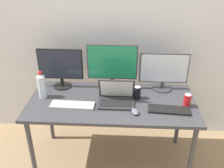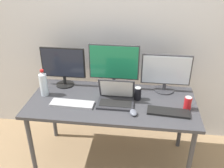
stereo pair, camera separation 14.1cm
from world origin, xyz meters
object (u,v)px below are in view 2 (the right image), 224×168
work_desk (112,107)px  mouse_by_keyboard (133,112)px  water_bottle (44,83)px  soda_can_by_laptop (188,103)px  keyboard_main (168,112)px  soda_can_near_keyboard (138,94)px  keyboard_aux (72,104)px  monitor_center (114,65)px  laptop_silver (116,98)px  monitor_left (63,65)px  monitor_right (166,72)px

work_desk → mouse_by_keyboard: bearing=-42.7°
water_bottle → soda_can_by_laptop: water_bottle is taller
keyboard_main → water_bottle: bearing=176.3°
soda_can_near_keyboard → keyboard_aux: bearing=-163.9°
monitor_center → work_desk: bearing=-87.2°
water_bottle → keyboard_aux: bearing=-24.6°
work_desk → laptop_silver: size_ratio=4.76×
keyboard_aux → water_bottle: bearing=157.2°
monitor_center → soda_can_near_keyboard: size_ratio=3.95×
monitor_left → soda_can_by_laptop: bearing=-14.4°
work_desk → laptop_silver: 0.13m
monitor_right → mouse_by_keyboard: 0.57m
mouse_by_keyboard → soda_can_near_keyboard: size_ratio=0.79×
keyboard_main → water_bottle: (-1.19, 0.17, 0.11)m
monitor_center → soda_can_by_laptop: (0.70, -0.31, -0.19)m
monitor_left → laptop_silver: 0.66m
keyboard_main → soda_can_by_laptop: soda_can_by_laptop is taller
work_desk → monitor_right: monitor_right is taller
work_desk → keyboard_aux: (-0.36, -0.11, 0.08)m
monitor_center → keyboard_main: size_ratio=1.36×
monitor_left → laptop_silver: monitor_left is taller
soda_can_near_keyboard → laptop_silver: bearing=-156.5°
mouse_by_keyboard → soda_can_near_keyboard: (0.03, 0.25, 0.05)m
monitor_left → monitor_center: size_ratio=0.91×
mouse_by_keyboard → soda_can_by_laptop: soda_can_by_laptop is taller
keyboard_aux → soda_can_by_laptop: bearing=4.8°
monitor_center → laptop_silver: size_ratio=1.50×
monitor_left → laptop_silver: bearing=-26.1°
work_desk → keyboard_main: bearing=-15.2°
monitor_center → keyboard_aux: bearing=-133.2°
soda_can_by_laptop → keyboard_aux: bearing=-177.0°
monitor_center → soda_can_by_laptop: bearing=-24.2°
monitor_left → water_bottle: monitor_left is taller
monitor_left → soda_can_by_laptop: size_ratio=3.59×
monitor_center → water_bottle: 0.71m
work_desk → monitor_left: monitor_left is taller
laptop_silver → water_bottle: size_ratio=1.23×
keyboard_aux → water_bottle: size_ratio=1.48×
monitor_right → mouse_by_keyboard: monitor_right is taller
keyboard_aux → water_bottle: water_bottle is taller
water_bottle → soda_can_near_keyboard: water_bottle is taller
work_desk → soda_can_by_laptop: soda_can_by_laptop is taller
work_desk → water_bottle: 0.70m
keyboard_main → soda_can_by_laptop: (0.17, 0.08, 0.05)m
keyboard_aux → mouse_by_keyboard: 0.58m
monitor_center → laptop_silver: bearing=-79.2°
keyboard_main → monitor_right: bearing=96.5°
keyboard_aux → laptop_silver: bearing=14.0°
water_bottle → soda_can_near_keyboard: size_ratio=2.15×
work_desk → laptop_silver: (0.04, -0.03, 0.12)m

